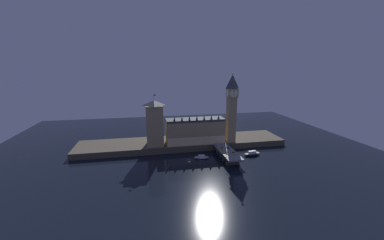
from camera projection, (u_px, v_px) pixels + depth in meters
ground_plane at (189, 159)px, 219.78m from camera, size 400.00×400.00×0.00m
embankment at (183, 143)px, 256.34m from camera, size 220.00×42.00×6.23m
parliament_hall at (195, 131)px, 246.14m from camera, size 60.56×18.70×30.87m
clock_tower at (232, 106)px, 244.08m from camera, size 10.68×10.79×72.37m
victoria_tower at (155, 123)px, 235.92m from camera, size 16.91×16.91×52.08m
bridge at (227, 154)px, 220.77m from camera, size 13.98×46.00×7.40m
car_northbound_lead at (222, 148)px, 226.15m from camera, size 1.92×4.39×1.40m
car_northbound_trail at (226, 153)px, 213.90m from camera, size 2.00×3.85×1.44m
car_southbound_lead at (233, 153)px, 213.56m from camera, size 2.10×4.24×1.38m
car_southbound_trail at (228, 148)px, 227.55m from camera, size 2.07×3.82×1.44m
pedestrian_mid_walk at (234, 150)px, 219.99m from camera, size 0.38×0.38×1.60m
street_lamp_near at (226, 153)px, 204.02m from camera, size 1.34×0.60×6.05m
street_lamp_far at (216, 143)px, 232.11m from camera, size 1.34×0.60×6.32m
boat_upstream at (202, 157)px, 221.46m from camera, size 14.36×7.11×3.35m
boat_downstream at (252, 154)px, 228.92m from camera, size 17.61×6.55×4.65m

